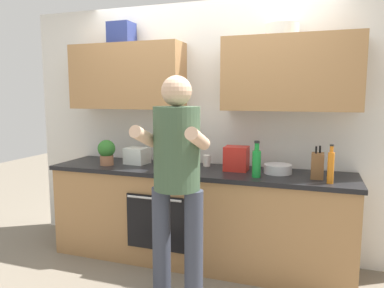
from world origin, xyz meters
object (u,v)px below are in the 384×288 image
Objects in this scene: bottle_oil at (184,156)px; cup_coffee at (207,161)px; knife_block at (317,166)px; grocery_bag_crisps at (236,158)px; potted_herb at (107,151)px; mixing_bowl at (278,169)px; bottle_vinegar at (168,156)px; bottle_syrup at (158,156)px; person_standing at (177,173)px; bottle_juice at (331,167)px; bottle_soda at (257,162)px; grocery_bag_produce at (137,156)px.

cup_coffee is at bearing 46.80° from bottle_oil.
knife_block is 1.22× the size of grocery_bag_crisps.
potted_herb is at bearing -172.84° from grocery_bag_crisps.
grocery_bag_crisps reaches higher than mixing_bowl.
bottle_oil is 0.79m from potted_herb.
bottle_vinegar is 0.63m from grocery_bag_crisps.
bottle_syrup reaches higher than mixing_bowl.
person_standing is 7.76× the size of grocery_bag_crisps.
potted_herb is at bearing -164.42° from cup_coffee.
bottle_soda is at bearing 176.74° from bottle_juice.
bottle_syrup is 0.48m from cup_coffee.
bottle_oil is at bearing 172.18° from bottle_juice.
bottle_vinegar is 1.41m from bottle_juice.
mixing_bowl is (0.64, 0.81, -0.08)m from person_standing.
person_standing is 0.87m from bottle_syrup.
person_standing is 1.11m from grocery_bag_produce.
bottle_juice is 1.15× the size of bottle_syrup.
grocery_bag_crisps is at bearing -18.76° from cup_coffee.
bottle_soda is 1.14× the size of knife_block.
bottle_oil reaches higher than knife_block.
bottle_juice is at bearing -6.03° from bottle_syrup.
bottle_vinegar is 0.40m from cup_coffee.
person_standing reaches higher than bottle_vinegar.
bottle_vinegar reaches higher than potted_herb.
person_standing reaches higher than bottle_soda.
bottle_oil is 2.64× the size of cup_coffee.
knife_block is 0.71m from grocery_bag_crisps.
cup_coffee is at bearing 170.95° from mixing_bowl.
cup_coffee is at bearing 148.57° from bottle_soda.
cup_coffee is 0.40× the size of knife_block.
bottle_vinegar is 0.98× the size of bottle_oil.
bottle_juice is at bearing -30.28° from mixing_bowl.
knife_block is (0.33, -0.09, 0.07)m from mixing_bowl.
bottle_vinegar is 0.45m from grocery_bag_produce.
bottle_oil is at bearing 179.05° from knife_block.
bottle_soda is 1.44× the size of grocery_bag_produce.
person_standing is 6.36× the size of knife_block.
bottle_juice is at bearing -58.11° from knife_block.
mixing_bowl is at bearing -9.05° from cup_coffee.
bottle_vinegar is at bearing -170.95° from mixing_bowl.
bottle_syrup is 1.08× the size of potted_herb.
cup_coffee is (-0.53, 0.33, -0.07)m from bottle_soda.
bottle_soda is at bearing 50.55° from person_standing.
potted_herb is (-0.96, -0.27, 0.08)m from cup_coffee.
bottle_vinegar reaches higher than grocery_bag_produce.
knife_block is at bearing -11.22° from cup_coffee.
potted_herb is 1.13× the size of grocery_bag_crisps.
grocery_bag_produce is (-1.40, 0.01, 0.04)m from mixing_bowl.
knife_block is 1.08× the size of potted_herb.
bottle_vinegar is 1.03× the size of knife_block.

